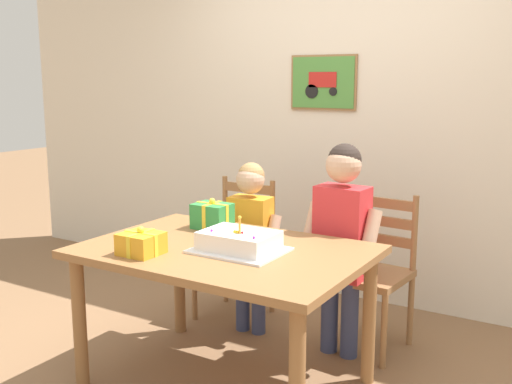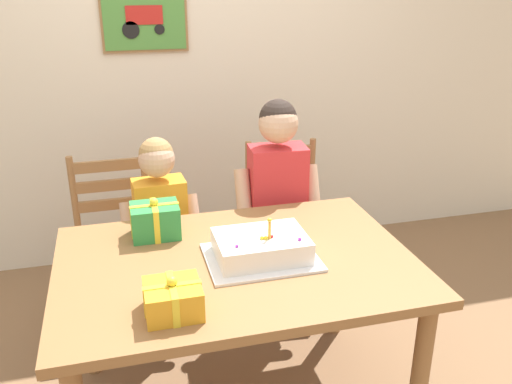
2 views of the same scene
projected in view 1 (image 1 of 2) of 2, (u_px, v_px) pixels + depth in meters
ground_plane at (226, 383)px, 3.16m from camera, size 20.00×20.00×0.00m
back_wall at (350, 120)px, 4.27m from camera, size 6.40×0.11×2.60m
dining_table at (225, 266)px, 3.04m from camera, size 1.42×0.98×0.74m
birthday_cake at (239, 242)px, 2.95m from camera, size 0.44×0.34×0.19m
gift_box_red_large at (212, 216)px, 3.41m from camera, size 0.21×0.17×0.18m
gift_box_beside_cake at (141, 243)px, 2.91m from camera, size 0.19×0.18×0.14m
chair_left at (237, 248)px, 4.03m from camera, size 0.43×0.43×0.92m
chair_right at (372, 271)px, 3.54m from camera, size 0.46×0.46×0.92m
child_older at (342, 229)px, 3.37m from camera, size 0.46×0.26×1.24m
child_younger at (250, 231)px, 3.70m from camera, size 0.40×0.23×1.09m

